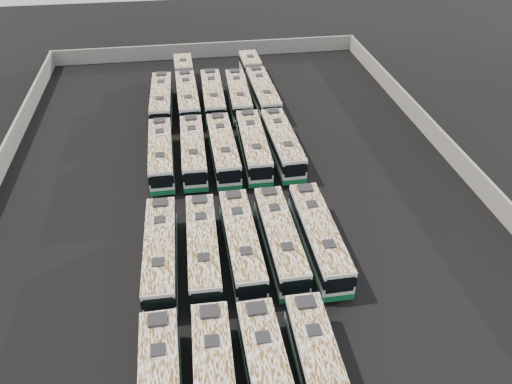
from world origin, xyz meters
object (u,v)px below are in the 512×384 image
at_px(bus_front_right, 322,378).
at_px(bus_back_center, 213,97).
at_px(bus_midback_far_left, 161,154).
at_px(bus_back_right, 238,96).
at_px(bus_midfront_center, 242,243).
at_px(bus_midback_center, 223,149).
at_px(bus_midback_far_right, 282,144).
at_px(bus_midback_right, 253,146).
at_px(bus_back_far_right, 258,84).
at_px(bus_midfront_far_left, 161,253).
at_px(bus_midback_left, 193,151).
at_px(bus_midfront_far_right, 319,237).
at_px(bus_midfront_left, 203,249).
at_px(bus_midfront_right, 280,239).
at_px(bus_back_far_left, 162,100).
at_px(bus_back_left, 186,88).

distance_m(bus_front_right, bus_back_center, 39.37).
xyz_separation_m(bus_midback_far_left, bus_back_right, (9.27, 12.26, 0.01)).
distance_m(bus_front_right, bus_midfront_center, 12.81).
xyz_separation_m(bus_midback_center, bus_midback_far_right, (6.09, 0.14, 0.01)).
bearing_deg(bus_midback_right, bus_back_far_right, 80.16).
bearing_deg(bus_midfront_far_left, bus_midback_left, 78.83).
relative_size(bus_midback_center, bus_back_center, 0.99).
xyz_separation_m(bus_midfront_far_right, bus_midback_center, (-6.09, 14.56, -0.01)).
relative_size(bus_midfront_left, bus_midback_far_left, 1.01).
bearing_deg(bus_midback_left, bus_midfront_right, -66.67).
height_order(bus_back_far_left, bus_back_far_right, bus_back_far_right).
height_order(bus_back_center, bus_back_right, bus_back_center).
height_order(bus_midback_right, bus_back_center, bus_midback_right).
bearing_deg(bus_midback_far_right, bus_front_right, -97.75).
relative_size(bus_midback_left, bus_back_left, 0.63).
bearing_deg(bus_midback_center, bus_midback_left, 176.70).
distance_m(bus_midfront_far_left, bus_midfront_center, 6.18).
bearing_deg(bus_back_far_left, bus_midback_far_left, -88.78).
xyz_separation_m(bus_midfront_center, bus_midback_far_left, (-6.16, 14.44, -0.02)).
distance_m(bus_midfront_center, bus_back_far_left, 27.56).
bearing_deg(bus_midfront_center, bus_midback_far_left, 112.39).
relative_size(bus_back_left, bus_back_center, 1.56).
xyz_separation_m(bus_midfront_left, bus_midfront_center, (2.99, 0.18, 0.01)).
xyz_separation_m(bus_midfront_right, bus_midback_center, (-3.04, 14.36, 0.03)).
xyz_separation_m(bus_midback_right, bus_back_right, (0.00, 12.22, -0.05)).
xyz_separation_m(bus_front_right, bus_back_far_right, (2.95, 42.14, 0.03)).
distance_m(bus_midfront_right, bus_midback_right, 14.49).
relative_size(bus_midfront_left, bus_back_center, 0.97).
distance_m(bus_midback_far_left, bus_midback_right, 9.27).
relative_size(bus_midfront_far_left, bus_back_far_left, 0.99).
xyz_separation_m(bus_midback_left, bus_midback_center, (2.98, -0.14, 0.02)).
relative_size(bus_midback_center, bus_back_right, 1.02).
xyz_separation_m(bus_midfront_left, bus_midback_center, (2.99, 14.54, 0.04)).
relative_size(bus_front_right, bus_back_far_right, 0.63).
height_order(bus_midback_far_left, bus_back_left, bus_back_left).
distance_m(bus_midfront_far_right, bus_midback_left, 17.27).
height_order(bus_midfront_left, bus_back_right, same).
bearing_deg(bus_midback_far_right, bus_midback_center, 179.92).
bearing_deg(bus_midback_far_left, bus_midback_left, 0.35).
xyz_separation_m(bus_back_left, bus_back_far_right, (9.10, -0.08, 0.00)).
relative_size(bus_front_right, bus_back_far_left, 0.99).
xyz_separation_m(bus_front_right, bus_midback_left, (-6.07, 26.92, -0.01)).
distance_m(bus_midback_center, bus_back_center, 12.47).
bearing_deg(bus_midfront_right, bus_midback_far_left, 121.73).
distance_m(bus_midfront_center, bus_midback_far_right, 15.72).
height_order(bus_midfront_far_right, bus_back_far_right, bus_back_far_right).
bearing_deg(bus_back_left, bus_midfront_right, -79.26).
height_order(bus_midfront_far_left, bus_back_left, bus_back_left).
distance_m(bus_midfront_right, bus_back_far_left, 28.38).
bearing_deg(bus_back_far_right, bus_midback_far_right, -91.15).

